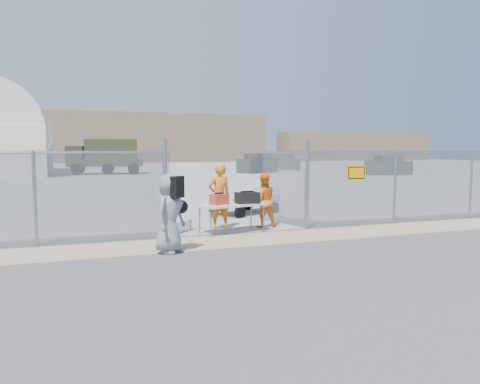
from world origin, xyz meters
name	(u,v)px	position (x,y,z in m)	size (l,w,h in m)	color
ground	(270,247)	(0.00, 0.00, 0.00)	(160.00, 160.00, 0.00)	#4F4F4F
tarmac_inside	(110,171)	(0.00, 42.00, 0.01)	(160.00, 80.00, 0.01)	#9D9C9B
dirt_strip	(254,239)	(0.00, 1.00, 0.01)	(44.00, 1.60, 0.01)	tan
distant_hills	(121,138)	(5.00, 78.00, 4.50)	(140.00, 6.00, 9.00)	#7F684F
chain_link_fence	(240,192)	(0.00, 2.00, 1.10)	(40.00, 0.20, 2.20)	gray
quonset_hangar	(2,131)	(-10.00, 40.00, 4.00)	(9.00, 18.00, 8.00)	silver
folding_table	(232,218)	(-0.19, 2.09, 0.39)	(1.83, 0.76, 0.78)	silver
orange_bag	(219,199)	(-0.55, 2.10, 0.92)	(0.45, 0.30, 0.28)	red
black_duffel	(247,198)	(0.24, 2.08, 0.93)	(0.62, 0.36, 0.30)	black
security_worker_left	(219,196)	(-0.32, 2.82, 0.92)	(0.67, 0.44, 1.84)	orange
security_worker_right	(263,201)	(0.94, 2.61, 0.78)	(0.75, 0.59, 1.55)	orange
visitor	(169,213)	(-2.26, 0.25, 0.86)	(0.84, 0.55, 1.72)	gray
utility_trailer	(244,204)	(1.44, 5.46, 0.36)	(2.98, 1.54, 0.72)	silver
military_truck	(106,157)	(-0.90, 35.48, 1.60)	(6.72, 2.48, 3.21)	#30361C
parked_vehicle_near	(258,163)	(13.15, 32.53, 0.93)	(4.12, 1.86, 1.86)	#3E443D
parked_vehicle_mid	(282,162)	(18.39, 37.97, 0.88)	(3.89, 1.76, 1.76)	#3E443D
parked_vehicle_far	(388,165)	(22.83, 25.22, 0.86)	(3.82, 1.73, 1.73)	#3E443D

